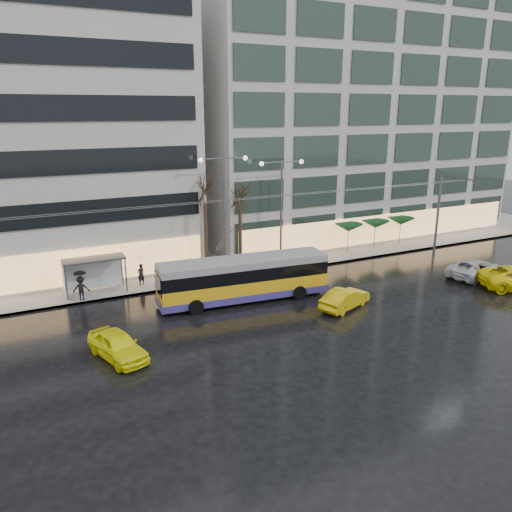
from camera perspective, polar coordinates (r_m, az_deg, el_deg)
ground at (r=29.96m, az=1.02°, el=-8.41°), size 140.00×140.00×0.00m
sidewalk at (r=42.69m, az=-5.17°, el=-0.66°), size 80.00×10.00×0.15m
kerb at (r=38.33m, az=-2.49°, el=-2.62°), size 80.00×0.10×0.15m
building_right at (r=53.40m, az=10.35°, el=16.28°), size 32.00×14.00×25.00m
trolleybus at (r=33.85m, az=-1.44°, el=-2.76°), size 11.77×5.01×5.38m
catenary at (r=35.79m, az=-3.33°, el=2.95°), size 42.24×5.12×7.00m
bus_shelter at (r=36.66m, az=-18.63°, el=-1.29°), size 4.20×1.60×2.51m
street_lamp_near at (r=38.40m, az=-3.66°, el=6.53°), size 3.96×0.36×9.03m
street_lamp_far at (r=40.59m, az=2.92°, el=6.69°), size 3.96×0.36×8.53m
tree_a at (r=37.87m, az=-5.93°, el=8.01°), size 3.20×3.20×8.40m
tree_b at (r=39.28m, az=-1.86°, el=7.38°), size 3.20×3.20×7.70m
parasol_a at (r=45.16m, az=10.54°, el=3.20°), size 2.50×2.50×2.65m
parasol_b at (r=46.98m, az=13.49°, el=3.54°), size 2.50×2.50×2.65m
parasol_c at (r=48.91m, az=16.22°, el=3.84°), size 2.50×2.50×2.65m
taxi_a at (r=27.48m, az=-15.53°, el=-9.81°), size 2.90×4.55×1.44m
taxi_b at (r=33.31m, az=10.13°, el=-4.80°), size 4.28×2.77×1.33m
sedan_silver at (r=42.33m, az=23.63°, el=-1.27°), size 5.50×3.49×1.41m
pedestrian_a at (r=37.31m, az=-13.08°, el=-1.11°), size 1.27×1.28×2.19m
pedestrian_b at (r=38.09m, az=-15.71°, el=-2.02°), size 0.96×0.93×1.56m
pedestrian_c at (r=35.58m, az=-19.40°, el=-3.09°), size 1.19×0.97×2.11m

